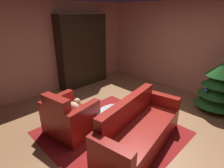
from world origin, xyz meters
The scene contains 11 objects.
ground_plane centered at (0.00, 0.00, 0.00)m, with size 6.98×6.98×0.00m, color #9B6943.
wall_back centered at (0.00, 2.65, 1.27)m, with size 5.94×0.06×2.53m, color tan.
wall_left centered at (-2.94, 0.00, 1.27)m, with size 0.06×5.37×2.53m, color tan.
area_rug centered at (-0.19, -0.39, 0.00)m, with size 2.39×2.38×0.01m, color maroon.
bookshelf_unit centered at (-2.68, 0.92, 1.06)m, with size 0.38×1.63×2.17m.
armchair_red centered at (-0.79, -0.94, 0.32)m, with size 1.00×0.89×0.88m.
couch_red centered at (0.38, -0.29, 0.30)m, with size 1.02×2.06×0.86m.
coffee_table centered at (-0.15, -0.27, 0.38)m, with size 0.80×0.80×0.41m.
book_stack_on_table centered at (-0.17, -0.32, 0.45)m, with size 0.21×0.19×0.08m.
bottle_on_table centered at (-0.08, -0.06, 0.50)m, with size 0.06×0.06×0.22m.
decorated_tree centered at (0.91, 2.02, 0.60)m, with size 0.94×0.94×1.20m.
Camera 1 is at (1.91, -2.47, 2.23)m, focal length 28.96 mm.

